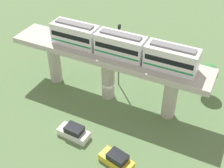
{
  "coord_description": "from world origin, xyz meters",
  "views": [
    {
      "loc": [
        31.18,
        15.92,
        29.56
      ],
      "look_at": [
        2.5,
        1.87,
        4.71
      ],
      "focal_mm": 48.15,
      "sensor_mm": 36.0,
      "label": 1
    }
  ],
  "objects": [
    {
      "name": "signal_post",
      "position": [
        -3.4,
        0.12,
        5.75
      ],
      "size": [
        0.44,
        0.28,
        10.45
      ],
      "color": "#4C4C51",
      "rests_on": "ground"
    },
    {
      "name": "train",
      "position": [
        0.0,
        1.87,
        9.38
      ],
      "size": [
        2.64,
        20.5,
        3.24
      ],
      "color": "white",
      "rests_on": "viaduct"
    },
    {
      "name": "viaduct",
      "position": [
        0.0,
        0.0,
        5.92
      ],
      "size": [
        5.2,
        28.85,
        7.85
      ],
      "color": "#B7B2AA",
      "rests_on": "ground"
    },
    {
      "name": "parked_car_white",
      "position": [
        9.26,
        -0.33,
        0.74
      ],
      "size": [
        2.04,
        4.3,
        1.76
      ],
      "rotation": [
        0.0,
        0.0,
        -0.06
      ],
      "color": "white",
      "rests_on": "ground"
    },
    {
      "name": "tree_near_viaduct",
      "position": [
        -7.16,
        12.82,
        3.69
      ],
      "size": [
        2.98,
        2.98,
        5.21
      ],
      "color": "brown",
      "rests_on": "ground"
    },
    {
      "name": "ground_plane",
      "position": [
        0.0,
        0.0,
        0.0
      ],
      "size": [
        120.0,
        120.0,
        0.0
      ],
      "primitive_type": "plane",
      "color": "#5B7A4C"
    },
    {
      "name": "parked_car_yellow",
      "position": [
        10.81,
        6.55,
        0.74
      ],
      "size": [
        2.68,
        4.49,
        1.76
      ],
      "rotation": [
        0.0,
        0.0,
        -0.22
      ],
      "color": "yellow",
      "rests_on": "ground"
    }
  ]
}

